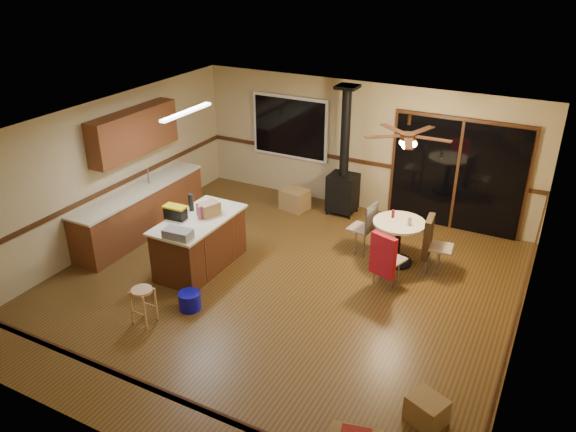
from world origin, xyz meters
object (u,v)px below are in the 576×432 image
Objects in this scene: chair_right at (430,237)px; blue_bucket at (190,301)px; kitchen_island at (200,242)px; dining_table at (398,235)px; bar_stool at (144,306)px; box_corner_b at (427,410)px; box_under_window at (295,199)px; chair_near at (384,255)px; chair_left at (367,223)px; toolbox_black at (176,213)px; wood_stove at (343,180)px; toolbox_grey at (178,234)px.

blue_bucket is at bearing -135.53° from chair_right.
kitchen_island is 3.33m from dining_table.
bar_stool is 4.10m from box_corner_b.
chair_right is (3.21, 3.34, 0.32)m from bar_stool.
box_under_window is 5.93m from box_corner_b.
chair_near is at bearing 38.44° from blue_bucket.
bar_stool is 1.68× the size of blue_bucket.
chair_left is at bearing 123.73° from chair_near.
box_under_window is (0.68, 2.95, -0.79)m from toolbox_black.
kitchen_island is 2.81m from box_under_window.
chair_near is at bearing 16.09° from toolbox_black.
toolbox_black is 4.92m from box_corner_b.
chair_near is at bearing -87.09° from dining_table.
kitchen_island is 1.28m from blue_bucket.
bar_stool is 1.08× the size of chair_left.
wood_stove is 3.60× the size of chair_right.
chair_left reaches higher than blue_bucket.
box_corner_b is (4.17, -0.97, -0.80)m from toolbox_grey.
box_corner_b reaches higher than blue_bucket.
kitchen_island is 1.69m from bar_stool.
chair_left is 3.96m from box_corner_b.
wood_stove is 7.20× the size of toolbox_black.
blue_bucket is at bearing -141.56° from chair_near.
wood_stove is 2.87× the size of dining_table.
blue_bucket is 0.38× the size of dining_table.
blue_bucket is 0.47× the size of chair_right.
toolbox_black is 0.40× the size of dining_table.
toolbox_grey is at bearing -139.84° from dining_table.
dining_table reaches higher than bar_stool.
kitchen_island reaches higher than box_corner_b.
toolbox_black is 1.06× the size of blue_bucket.
bar_stool is at bearing -92.12° from box_under_window.
chair_near is at bearing -56.27° from chair_left.
chair_right is at bearing 35.79° from toolbox_grey.
toolbox_grey is 1.20m from bar_stool.
blue_bucket is 3.05m from chair_near.
box_corner_b is (3.00, -4.71, -0.56)m from wood_stove.
chair_near is at bearing 41.68° from bar_stool.
bar_stool is at bearing -138.32° from chair_near.
kitchen_island reaches higher than blue_bucket.
bar_stool is 1.05× the size of box_under_window.
chair_near is at bearing 119.35° from box_corner_b.
chair_left is at bearing 58.31° from bar_stool.
blue_bucket is (0.45, -0.41, -0.83)m from toolbox_grey.
toolbox_grey is (-1.17, -3.74, 0.24)m from wood_stove.
dining_table is 1.66× the size of box_under_window.
chair_left is (2.10, 3.39, 0.31)m from bar_stool.
toolbox_grey reaches higher than chair_left.
kitchen_island reaches higher than bar_stool.
chair_left is 0.74× the size of chair_right.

